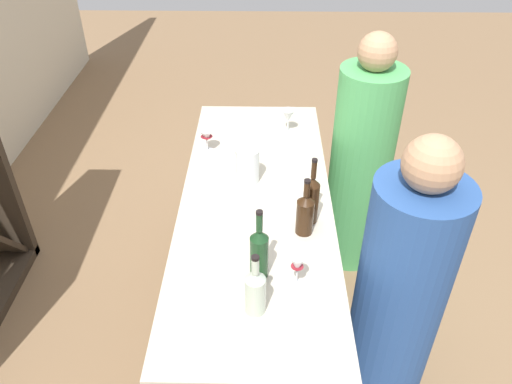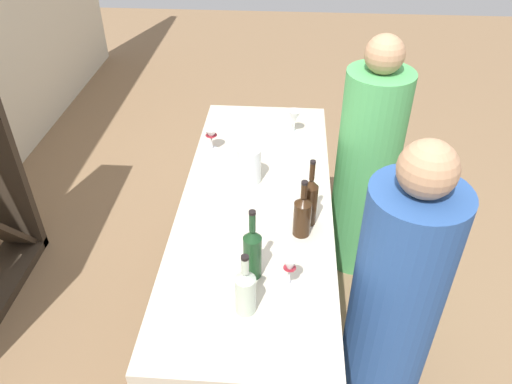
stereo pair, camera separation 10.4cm
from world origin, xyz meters
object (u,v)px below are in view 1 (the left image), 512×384
wine_bottle_second_right_amber_brown (312,198)px  wine_glass_near_left (288,116)px  person_center_guest (360,167)px  wine_bottle_leftmost_clear_pale (255,291)px  wine_glass_near_right (207,136)px  wine_bottle_center_amber_brown (305,213)px  wine_glass_near_center (297,266)px  person_left_guest (398,299)px  wine_bottle_second_left_olive_green (259,252)px  water_pitcher (248,165)px

wine_bottle_second_right_amber_brown → wine_glass_near_left: (0.83, 0.08, -0.03)m
wine_glass_near_left → person_center_guest: size_ratio=0.09×
wine_bottle_leftmost_clear_pale → wine_glass_near_right: (1.13, 0.29, -0.01)m
wine_bottle_center_amber_brown → wine_glass_near_center: bearing=171.2°
wine_glass_near_right → person_left_guest: 1.31m
wine_bottle_second_right_amber_brown → person_center_guest: 0.89m
wine_glass_near_left → wine_glass_near_center: wine_glass_near_center is taller
person_left_guest → person_center_guest: (1.03, 0.02, 0.01)m
wine_glass_near_right → person_center_guest: (0.14, -0.90, -0.29)m
wine_bottle_center_amber_brown → wine_bottle_second_right_amber_brown: bearing=-22.5°
wine_bottle_second_left_olive_green → wine_bottle_second_right_amber_brown: size_ratio=0.98×
wine_bottle_second_right_amber_brown → wine_glass_near_left: wine_bottle_second_right_amber_brown is taller
wine_bottle_center_amber_brown → wine_glass_near_right: (0.68, 0.50, -0.02)m
water_pitcher → wine_bottle_second_left_olive_green: bearing=-174.2°
wine_glass_near_right → person_center_guest: person_center_guest is taller
wine_bottle_second_left_olive_green → wine_glass_near_left: bearing=-7.6°
wine_glass_near_center → wine_bottle_leftmost_clear_pale: bearing=129.5°
person_center_guest → water_pitcher: bearing=14.7°
wine_bottle_second_right_amber_brown → person_left_guest: bearing=-126.6°
person_left_guest → wine_glass_near_right: bearing=-35.3°
wine_bottle_leftmost_clear_pale → water_pitcher: size_ratio=1.49×
wine_bottle_second_left_olive_green → wine_bottle_center_amber_brown: (0.27, -0.20, -0.02)m
wine_bottle_center_amber_brown → person_left_guest: (-0.21, -0.42, -0.32)m
wine_bottle_center_amber_brown → water_pitcher: size_ratio=1.53×
wine_bottle_center_amber_brown → person_left_guest: size_ratio=0.19×
wine_bottle_second_left_olive_green → person_left_guest: person_left_guest is taller
wine_bottle_center_amber_brown → wine_bottle_second_right_amber_brown: 0.09m
wine_bottle_second_left_olive_green → wine_glass_near_center: 0.16m
wine_bottle_leftmost_clear_pale → water_pitcher: bearing=3.7°
wine_glass_near_left → wine_bottle_second_right_amber_brown: bearing=-174.8°
water_pitcher → person_left_guest: 0.96m
person_center_guest → wine_bottle_leftmost_clear_pale: bearing=46.5°
wine_bottle_second_right_amber_brown → wine_glass_near_center: wine_bottle_second_right_amber_brown is taller
wine_bottle_second_left_olive_green → wine_bottle_second_right_amber_brown: (0.35, -0.23, 0.00)m
wine_bottle_leftmost_clear_pale → person_left_guest: person_left_guest is taller
person_center_guest → person_left_guest: bearing=73.1°
wine_glass_near_right → person_left_guest: bearing=-134.0°
wine_bottle_center_amber_brown → wine_glass_near_center: 0.32m
wine_bottle_leftmost_clear_pale → water_pitcher: wine_bottle_leftmost_clear_pale is taller
wine_bottle_leftmost_clear_pale → wine_bottle_second_left_olive_green: 0.19m
wine_bottle_leftmost_clear_pale → person_left_guest: size_ratio=0.18×
wine_bottle_leftmost_clear_pale → wine_glass_near_center: (0.13, -0.16, -0.00)m
wine_bottle_center_amber_brown → wine_glass_near_left: size_ratio=1.99×
wine_glass_near_left → wine_glass_near_right: size_ratio=1.08×
person_left_guest → person_center_guest: bearing=-80.4°
person_left_guest → person_center_guest: size_ratio=0.99×
wine_bottle_center_amber_brown → wine_glass_near_right: size_ratio=2.15×
wine_glass_near_left → wine_glass_near_center: 1.23m
wine_bottle_second_right_amber_brown → person_center_guest: bearing=-26.5°
wine_bottle_leftmost_clear_pale → wine_glass_near_left: bearing=-7.0°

